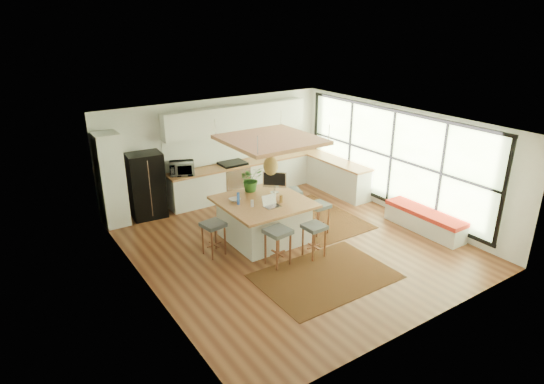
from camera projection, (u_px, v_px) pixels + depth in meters
floor at (292, 243)px, 10.21m from camera, size 7.00×7.00×0.00m
ceiling at (294, 124)px, 9.23m from camera, size 7.00×7.00×0.00m
wall_back at (217, 149)px, 12.44m from camera, size 6.50×0.00×6.50m
wall_front at (428, 253)px, 7.01m from camera, size 6.50×0.00×6.50m
wall_left at (143, 222)px, 8.04m from camera, size 0.00×7.00×7.00m
wall_right at (398, 161)px, 11.40m from camera, size 0.00×7.00×7.00m
window_wall at (398, 159)px, 11.37m from camera, size 0.10×6.20×2.60m
pantry at (111, 180)px, 10.75m from camera, size 0.55×0.60×2.25m
back_counter_base at (241, 180)px, 12.80m from camera, size 4.20×0.60×0.88m
back_counter_top at (241, 164)px, 12.64m from camera, size 4.24×0.64×0.05m
backsplash at (235, 146)px, 12.71m from camera, size 4.20×0.02×0.80m
upper_cabinets at (237, 118)px, 12.29m from camera, size 4.20×0.34×0.70m
range at (233, 179)px, 12.65m from camera, size 0.76×0.62×1.00m
right_counter_base at (334, 176)px, 13.12m from camera, size 0.60×2.50×0.88m
right_counter_top at (335, 160)px, 12.95m from camera, size 0.64×2.54×0.05m
window_bench at (424, 221)px, 10.72m from camera, size 0.52×2.00×0.50m
ceiling_panel at (271, 152)px, 9.62m from camera, size 1.86×1.86×0.80m
rug_near at (325, 276)px, 8.91m from camera, size 2.60×1.80×0.01m
rug_right at (315, 218)px, 11.47m from camera, size 1.80×2.60×0.01m
fridge at (146, 182)px, 11.24m from camera, size 0.87×0.71×1.64m
island at (264, 220)px, 10.26m from camera, size 1.85×1.85×0.93m
stool_near_left at (278, 249)px, 9.22m from camera, size 0.52×0.52×0.78m
stool_near_right at (314, 241)px, 9.54m from camera, size 0.44×0.44×0.72m
stool_right_front at (318, 219)px, 10.56m from camera, size 0.44×0.44×0.74m
stool_right_back at (291, 206)px, 11.25m from camera, size 0.57×0.57×0.79m
stool_left_side at (214, 239)px, 9.62m from camera, size 0.50×0.50×0.73m
laptop at (272, 202)px, 9.72m from camera, size 0.36×0.38×0.26m
monitor at (275, 182)px, 10.43m from camera, size 0.54×0.52×0.51m
microwave at (182, 167)px, 11.66m from camera, size 0.69×0.54×0.41m
island_plant at (251, 182)px, 10.56m from camera, size 0.54×0.60×0.46m
island_bowl at (235, 200)px, 10.05m from camera, size 0.26×0.26×0.06m
island_bottle_0 at (239, 200)px, 9.84m from camera, size 0.07×0.07×0.19m
island_bottle_1 at (251, 203)px, 9.73m from camera, size 0.07×0.07×0.19m
island_bottle_2 at (281, 198)px, 9.95m from camera, size 0.07×0.07×0.19m
island_bottle_3 at (275, 193)px, 10.27m from camera, size 0.07×0.07×0.19m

